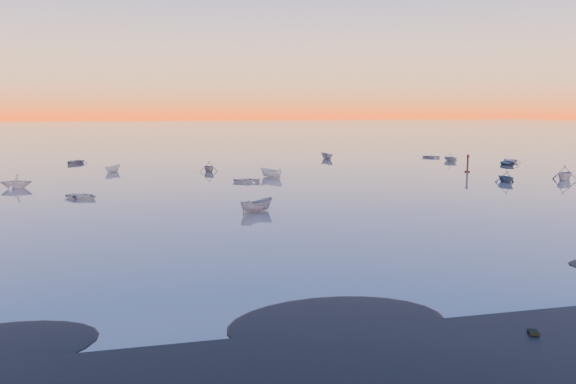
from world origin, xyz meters
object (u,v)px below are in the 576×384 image
object	(u,v)px
boat_near_left	(82,198)
channel_marker	(468,165)
boat_near_center	(257,212)
boat_near_right	(506,182)

from	to	relation	value
boat_near_left	channel_marker	distance (m)	56.68
channel_marker	boat_near_center	bearing A→B (deg)	-146.04
boat_near_left	channel_marker	size ratio (longest dim) A/B	1.29
boat_near_center	boat_near_right	distance (m)	38.70
boat_near_center	channel_marker	distance (m)	45.58
boat_near_left	boat_near_center	bearing A→B (deg)	-91.08
boat_near_right	boat_near_left	bearing A→B (deg)	-0.23
boat_near_center	channel_marker	size ratio (longest dim) A/B	1.22
boat_near_left	channel_marker	bearing A→B (deg)	-42.23
boat_near_left	boat_near_center	world-z (taller)	boat_near_center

